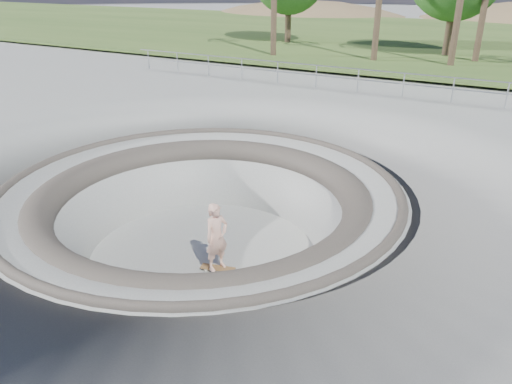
% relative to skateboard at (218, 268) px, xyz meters
% --- Properties ---
extents(ground, '(180.00, 180.00, 0.00)m').
position_rel_skateboard_xyz_m(ground, '(-0.84, 0.59, 1.83)').
color(ground, '#A6A7A1').
rests_on(ground, ground).
extents(skate_bowl, '(14.00, 14.00, 4.10)m').
position_rel_skateboard_xyz_m(skate_bowl, '(-0.84, 0.59, -0.00)').
color(skate_bowl, '#A6A7A1').
rests_on(skate_bowl, ground).
extents(grass_strip, '(180.00, 36.00, 0.12)m').
position_rel_skateboard_xyz_m(grass_strip, '(-0.84, 34.59, 2.05)').
color(grass_strip, '#375522').
rests_on(grass_strip, ground).
extents(distant_hills, '(103.20, 45.00, 28.60)m').
position_rel_skateboard_xyz_m(distant_hills, '(2.93, 57.77, -5.19)').
color(distant_hills, brown).
rests_on(distant_hills, ground).
extents(safety_railing, '(25.00, 0.06, 1.03)m').
position_rel_skateboard_xyz_m(safety_railing, '(-0.84, 12.59, 2.52)').
color(safety_railing, '#96999F').
rests_on(safety_railing, ground).
extents(skateboard, '(0.92, 0.47, 0.09)m').
position_rel_skateboard_xyz_m(skateboard, '(0.00, 0.00, 0.00)').
color(skateboard, olive).
rests_on(skateboard, ground).
extents(skater, '(0.62, 0.75, 1.77)m').
position_rel_skateboard_xyz_m(skater, '(0.00, 0.00, 0.90)').
color(skater, '#DFA790').
rests_on(skater, skateboard).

